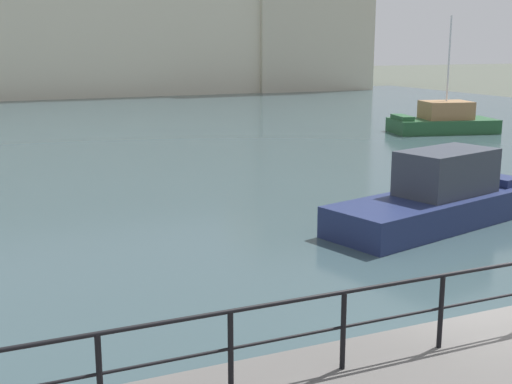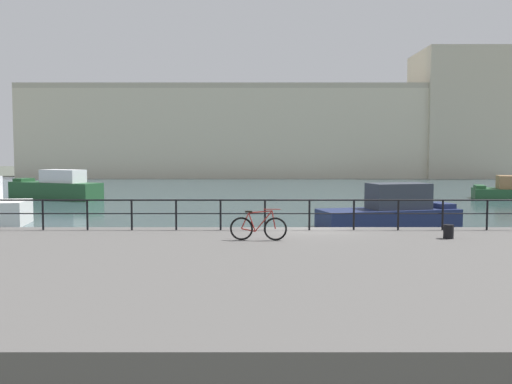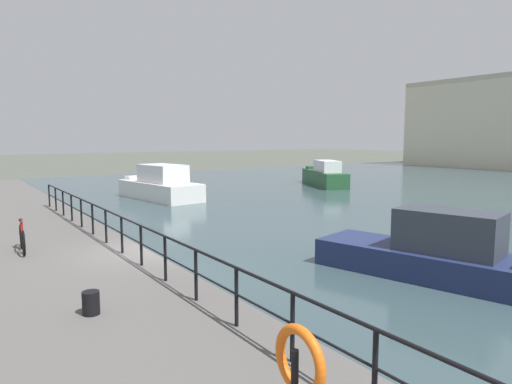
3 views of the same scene
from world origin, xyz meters
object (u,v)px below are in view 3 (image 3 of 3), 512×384
(moored_green_narrowboat, at_px, (436,253))
(parked_bicycle, at_px, (22,238))
(moored_cabin_cruiser, at_px, (160,186))
(life_ring_stand, at_px, (299,365))
(mooring_bollard, at_px, (91,303))
(moored_red_daysailer, at_px, (325,176))

(moored_green_narrowboat, distance_m, parked_bicycle, 12.21)
(moored_cabin_cruiser, xyz_separation_m, life_ring_stand, (26.07, -9.30, 0.94))
(life_ring_stand, bearing_deg, parked_bicycle, -174.12)
(moored_cabin_cruiser, distance_m, mooring_bollard, 23.25)
(parked_bicycle, bearing_deg, mooring_bollard, 7.52)
(moored_green_narrowboat, bearing_deg, moored_cabin_cruiser, 165.06)
(moored_cabin_cruiser, relative_size, moored_green_narrowboat, 1.04)
(moored_green_narrowboat, relative_size, moored_red_daysailer, 0.91)
(moored_green_narrowboat, height_order, moored_red_daysailer, moored_red_daysailer)
(parked_bicycle, distance_m, life_ring_stand, 11.19)
(moored_red_daysailer, xyz_separation_m, parked_bicycle, (15.24, -25.98, 0.41))
(moored_red_daysailer, bearing_deg, moored_green_narrowboat, 169.75)
(parked_bicycle, height_order, mooring_bollard, parked_bicycle)
(moored_cabin_cruiser, height_order, mooring_bollard, moored_cabin_cruiser)
(moored_red_daysailer, bearing_deg, parked_bicycle, 145.90)
(mooring_bollard, bearing_deg, moored_green_narrowboat, 86.71)
(moored_green_narrowboat, bearing_deg, moored_red_daysailer, 129.76)
(moored_green_narrowboat, distance_m, life_ring_stand, 10.26)
(mooring_bollard, distance_m, life_ring_stand, 5.23)
(moored_cabin_cruiser, bearing_deg, parked_bicycle, 137.02)
(moored_red_daysailer, distance_m, mooring_bollard, 33.27)
(moored_cabin_cruiser, relative_size, mooring_bollard, 16.86)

